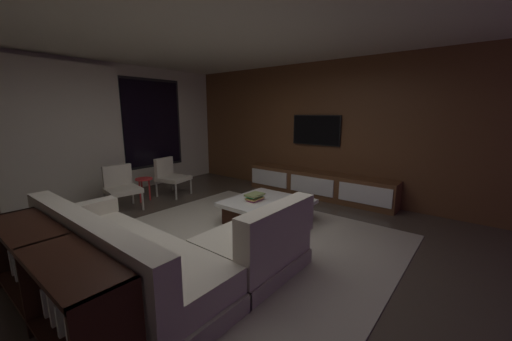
% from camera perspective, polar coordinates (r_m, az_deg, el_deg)
% --- Properties ---
extents(floor, '(9.20, 9.20, 0.00)m').
position_cam_1_polar(floor, '(3.94, -6.39, -14.41)').
color(floor, '#473D33').
extents(back_wall_with_window, '(6.60, 0.30, 2.70)m').
position_cam_1_polar(back_wall_with_window, '(6.63, -29.89, 6.72)').
color(back_wall_with_window, beige).
rests_on(back_wall_with_window, floor).
extents(media_wall, '(0.12, 7.80, 2.70)m').
position_cam_1_polar(media_wall, '(6.11, 14.29, 7.66)').
color(media_wall, brown).
rests_on(media_wall, floor).
extents(ceiling, '(8.20, 8.20, 0.00)m').
position_cam_1_polar(ceiling, '(3.69, -7.42, 26.86)').
color(ceiling, beige).
extents(area_rug, '(3.20, 3.80, 0.01)m').
position_cam_1_polar(area_rug, '(4.11, -1.82, -13.13)').
color(area_rug, '#ADA391').
rests_on(area_rug, floor).
extents(sectional_couch, '(1.98, 2.50, 0.82)m').
position_cam_1_polar(sectional_couch, '(3.21, -18.10, -15.49)').
color(sectional_couch, '#B1A997').
rests_on(sectional_couch, floor).
extents(coffee_table, '(1.16, 1.16, 0.36)m').
position_cam_1_polar(coffee_table, '(4.58, 2.23, -8.06)').
color(coffee_table, black).
rests_on(coffee_table, floor).
extents(book_stack_on_coffee_table, '(0.29, 0.21, 0.11)m').
position_cam_1_polar(book_stack_on_coffee_table, '(4.53, -0.26, -5.18)').
color(book_stack_on_coffee_table, '#C53CA7').
rests_on(book_stack_on_coffee_table, coffee_table).
extents(accent_chair_near_window, '(0.66, 0.67, 0.78)m').
position_cam_1_polar(accent_chair_near_window, '(6.30, -16.53, -0.77)').
color(accent_chair_near_window, '#B2ADA0').
rests_on(accent_chair_near_window, floor).
extents(accent_chair_by_curtain, '(0.62, 0.64, 0.78)m').
position_cam_1_polar(accent_chair_by_curtain, '(5.71, -25.02, -2.62)').
color(accent_chair_by_curtain, '#B2ADA0').
rests_on(accent_chair_by_curtain, floor).
extents(side_stool, '(0.32, 0.32, 0.46)m').
position_cam_1_polar(side_stool, '(6.01, -21.17, -2.23)').
color(side_stool, red).
rests_on(side_stool, floor).
extents(media_console, '(0.46, 3.10, 0.52)m').
position_cam_1_polar(media_console, '(6.04, 12.18, -2.85)').
color(media_console, brown).
rests_on(media_console, floor).
extents(mounted_tv, '(0.05, 1.05, 0.61)m').
position_cam_1_polar(mounted_tv, '(6.12, 11.72, 7.78)').
color(mounted_tv, black).
extents(console_table_behind_couch, '(0.40, 2.10, 0.74)m').
position_cam_1_polar(console_table_behind_couch, '(2.95, -35.43, -16.96)').
color(console_table_behind_couch, black).
rests_on(console_table_behind_couch, floor).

